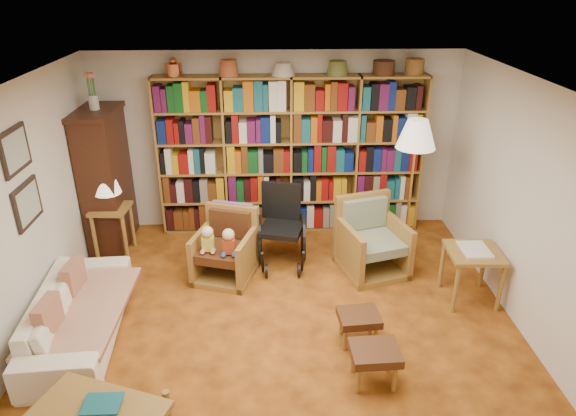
{
  "coord_description": "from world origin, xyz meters",
  "views": [
    {
      "loc": [
        -0.09,
        -4.38,
        3.43
      ],
      "look_at": [
        0.1,
        0.6,
        1.12
      ],
      "focal_mm": 32.0,
      "sensor_mm": 36.0,
      "label": 1
    }
  ],
  "objects_px": {
    "wheelchair": "(282,228)",
    "footstool_a": "(359,319)",
    "side_table_lamp": "(112,219)",
    "armchair_sage": "(371,242)",
    "coffee_table": "(101,414)",
    "sofa": "(79,313)",
    "footstool_b": "(375,355)",
    "armchair_leather": "(225,248)",
    "floor_lamp": "(416,140)",
    "side_table_papers": "(473,259)"
  },
  "relations": [
    {
      "from": "wheelchair",
      "to": "footstool_a",
      "type": "height_order",
      "value": "wheelchair"
    },
    {
      "from": "side_table_lamp",
      "to": "armchair_sage",
      "type": "relative_size",
      "value": 0.7
    },
    {
      "from": "armchair_sage",
      "to": "coffee_table",
      "type": "relative_size",
      "value": 0.87
    },
    {
      "from": "sofa",
      "to": "coffee_table",
      "type": "relative_size",
      "value": 1.71
    },
    {
      "from": "footstool_a",
      "to": "footstool_b",
      "type": "xyz_separation_m",
      "value": [
        0.05,
        -0.55,
        0.02
      ]
    },
    {
      "from": "armchair_leather",
      "to": "armchair_sage",
      "type": "relative_size",
      "value": 0.91
    },
    {
      "from": "floor_lamp",
      "to": "footstool_a",
      "type": "xyz_separation_m",
      "value": [
        -0.91,
        -1.77,
        -1.29
      ]
    },
    {
      "from": "armchair_sage",
      "to": "sofa",
      "type": "bearing_deg",
      "value": -158.76
    },
    {
      "from": "sofa",
      "to": "floor_lamp",
      "type": "relative_size",
      "value": 1.04
    },
    {
      "from": "wheelchair",
      "to": "side_table_papers",
      "type": "height_order",
      "value": "wheelchair"
    },
    {
      "from": "armchair_leather",
      "to": "coffee_table",
      "type": "height_order",
      "value": "armchair_leather"
    },
    {
      "from": "side_table_papers",
      "to": "footstool_b",
      "type": "height_order",
      "value": "side_table_papers"
    },
    {
      "from": "side_table_lamp",
      "to": "armchair_sage",
      "type": "xyz_separation_m",
      "value": [
        3.31,
        -0.47,
        -0.16
      ]
    },
    {
      "from": "sofa",
      "to": "armchair_leather",
      "type": "xyz_separation_m",
      "value": [
        1.39,
        1.16,
        0.07
      ]
    },
    {
      "from": "side_table_lamp",
      "to": "footstool_a",
      "type": "xyz_separation_m",
      "value": [
        2.92,
        -1.92,
        -0.23
      ]
    },
    {
      "from": "armchair_sage",
      "to": "floor_lamp",
      "type": "bearing_deg",
      "value": 31.91
    },
    {
      "from": "armchair_leather",
      "to": "wheelchair",
      "type": "distance_m",
      "value": 0.77
    },
    {
      "from": "footstool_a",
      "to": "coffee_table",
      "type": "height_order",
      "value": "coffee_table"
    },
    {
      "from": "armchair_sage",
      "to": "side_table_papers",
      "type": "distance_m",
      "value": 1.25
    },
    {
      "from": "armchair_leather",
      "to": "side_table_papers",
      "type": "distance_m",
      "value": 2.89
    },
    {
      "from": "armchair_leather",
      "to": "armchair_sage",
      "type": "xyz_separation_m",
      "value": [
        1.82,
        0.08,
        0.0
      ]
    },
    {
      "from": "sofa",
      "to": "side_table_papers",
      "type": "bearing_deg",
      "value": -87.5
    },
    {
      "from": "coffee_table",
      "to": "armchair_sage",
      "type": "bearing_deg",
      "value": 46.14
    },
    {
      "from": "armchair_sage",
      "to": "wheelchair",
      "type": "height_order",
      "value": "wheelchair"
    },
    {
      "from": "armchair_leather",
      "to": "side_table_papers",
      "type": "height_order",
      "value": "armchair_leather"
    },
    {
      "from": "wheelchair",
      "to": "side_table_lamp",
      "type": "bearing_deg",
      "value": 173.24
    },
    {
      "from": "side_table_papers",
      "to": "footstool_a",
      "type": "relative_size",
      "value": 1.51
    },
    {
      "from": "armchair_sage",
      "to": "coffee_table",
      "type": "xyz_separation_m",
      "value": [
        -2.56,
        -2.67,
        0.03
      ]
    },
    {
      "from": "sofa",
      "to": "wheelchair",
      "type": "bearing_deg",
      "value": -59.61
    },
    {
      "from": "armchair_sage",
      "to": "armchair_leather",
      "type": "bearing_deg",
      "value": -177.35
    },
    {
      "from": "sofa",
      "to": "footstool_b",
      "type": "relative_size",
      "value": 4.19
    },
    {
      "from": "footstool_a",
      "to": "side_table_lamp",
      "type": "bearing_deg",
      "value": 146.71
    },
    {
      "from": "floor_lamp",
      "to": "side_table_lamp",
      "type": "bearing_deg",
      "value": 177.85
    },
    {
      "from": "sofa",
      "to": "wheelchair",
      "type": "xyz_separation_m",
      "value": [
        2.1,
        1.46,
        0.19
      ]
    },
    {
      "from": "side_table_lamp",
      "to": "coffee_table",
      "type": "xyz_separation_m",
      "value": [
        0.75,
        -3.13,
        -0.13
      ]
    },
    {
      "from": "armchair_leather",
      "to": "wheelchair",
      "type": "height_order",
      "value": "wheelchair"
    },
    {
      "from": "sofa",
      "to": "armchair_sage",
      "type": "relative_size",
      "value": 1.97
    },
    {
      "from": "floor_lamp",
      "to": "armchair_leather",
      "type": "bearing_deg",
      "value": -170.09
    },
    {
      "from": "armchair_leather",
      "to": "floor_lamp",
      "type": "xyz_separation_m",
      "value": [
        2.34,
        0.41,
        1.22
      ]
    },
    {
      "from": "wheelchair",
      "to": "coffee_table",
      "type": "distance_m",
      "value": 3.22
    },
    {
      "from": "side_table_papers",
      "to": "wheelchair",
      "type": "bearing_deg",
      "value": 155.76
    },
    {
      "from": "wheelchair",
      "to": "floor_lamp",
      "type": "height_order",
      "value": "floor_lamp"
    },
    {
      "from": "armchair_leather",
      "to": "footstool_a",
      "type": "xyz_separation_m",
      "value": [
        1.43,
        -1.37,
        -0.07
      ]
    },
    {
      "from": "armchair_sage",
      "to": "footstool_a",
      "type": "distance_m",
      "value": 1.5
    },
    {
      "from": "armchair_sage",
      "to": "footstool_a",
      "type": "height_order",
      "value": "armchair_sage"
    },
    {
      "from": "side_table_lamp",
      "to": "floor_lamp",
      "type": "relative_size",
      "value": 0.37
    },
    {
      "from": "wheelchair",
      "to": "floor_lamp",
      "type": "bearing_deg",
      "value": 4.07
    },
    {
      "from": "footstool_b",
      "to": "floor_lamp",
      "type": "bearing_deg",
      "value": 69.75
    },
    {
      "from": "armchair_sage",
      "to": "coffee_table",
      "type": "bearing_deg",
      "value": -133.86
    },
    {
      "from": "armchair_leather",
      "to": "armchair_sage",
      "type": "bearing_deg",
      "value": 2.65
    }
  ]
}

